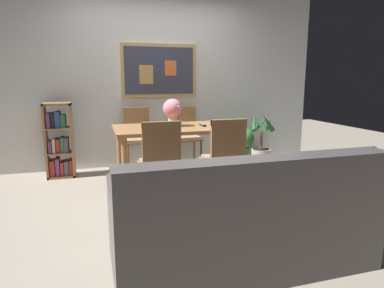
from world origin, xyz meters
TOP-DOWN VIEW (x-y plane):
  - ground_plane at (0.00, 0.00)m, footprint 12.00×12.00m
  - wall_back_with_painting at (0.00, 1.60)m, footprint 5.20×0.14m
  - dining_table at (0.02, 0.51)m, footprint 1.47×0.89m
  - dining_chair_far_left at (-0.34, 1.30)m, footprint 0.40×0.41m
  - dining_chair_near_right at (0.37, -0.29)m, footprint 0.40×0.41m
  - dining_chair_near_left at (-0.32, -0.28)m, footprint 0.40×0.41m
  - dining_chair_far_right at (0.38, 1.30)m, footprint 0.40×0.41m
  - leather_couch at (0.02, -1.49)m, footprint 1.80×0.84m
  - bookshelf at (-1.40, 1.23)m, footprint 0.36×0.28m
  - potted_ivy at (1.39, 1.39)m, footprint 0.35×0.35m
  - potted_palm at (1.55, 1.09)m, footprint 0.38×0.39m
  - flower_vase at (0.01, 0.56)m, footprint 0.23×0.23m
  - tv_remote at (0.38, 0.47)m, footprint 0.05×0.16m

SIDE VIEW (x-z plane):
  - ground_plane at x=0.00m, z-range 0.00..0.00m
  - potted_palm at x=1.55m, z-range -0.14..0.70m
  - potted_ivy at x=1.39m, z-range 0.02..0.58m
  - leather_couch at x=0.02m, z-range -0.11..0.73m
  - bookshelf at x=-1.40m, z-range -0.04..0.96m
  - dining_chair_far_left at x=-0.34m, z-range 0.08..0.99m
  - dining_chair_near_right at x=0.37m, z-range 0.08..0.99m
  - dining_chair_near_left at x=-0.32m, z-range 0.08..0.99m
  - dining_chair_far_right at x=0.38m, z-range 0.08..0.99m
  - dining_table at x=0.02m, z-range 0.27..1.00m
  - tv_remote at x=0.38m, z-range 0.73..0.75m
  - flower_vase at x=0.01m, z-range 0.76..1.11m
  - wall_back_with_painting at x=0.00m, z-range 0.00..2.60m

